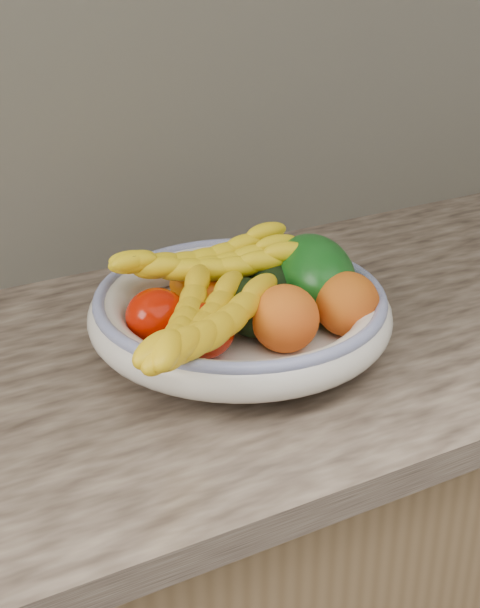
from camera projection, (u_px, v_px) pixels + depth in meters
name	position (u px, v px, depth m)	size (l,w,h in m)	color
kitchen_counter	(232.00, 582.00, 1.32)	(2.44, 0.66, 1.40)	brown
fruit_bowl	(240.00, 312.00, 1.09)	(0.39, 0.39, 0.08)	silver
clementine_back_left	(188.00, 284.00, 1.15)	(0.05, 0.05, 0.05)	orange
clementine_back_right	(212.00, 273.00, 1.18)	(0.05, 0.05, 0.04)	#FF6605
clementine_back_mid	(223.00, 291.00, 1.13)	(0.06, 0.06, 0.05)	#FA5F05
tomato_left	(157.00, 316.00, 1.05)	(0.08, 0.08, 0.07)	#BD1200
tomato_near_left	(204.00, 331.00, 1.01)	(0.07, 0.07, 0.07)	#B51200
avocado_center	(249.00, 307.00, 1.06)	(0.07, 0.10, 0.07)	black
avocado_right	(272.00, 283.00, 1.13)	(0.07, 0.10, 0.07)	black
green_mango	(314.00, 277.00, 1.12)	(0.10, 0.15, 0.11)	#0D4911
peach_front	(285.00, 319.00, 1.03)	(0.08, 0.08, 0.08)	orange
peach_right	(347.00, 304.00, 1.06)	(0.08, 0.08, 0.08)	orange
banana_bunch_back	(207.00, 267.00, 1.12)	(0.27, 0.10, 0.08)	yellow
banana_bunch_front	(198.00, 332.00, 0.97)	(0.31, 0.12, 0.08)	yellow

